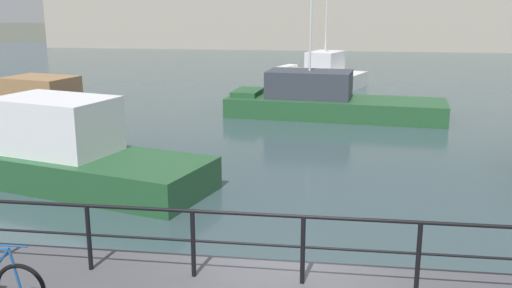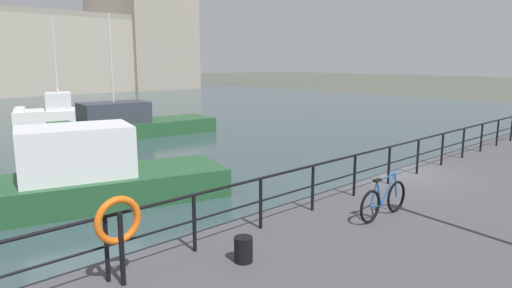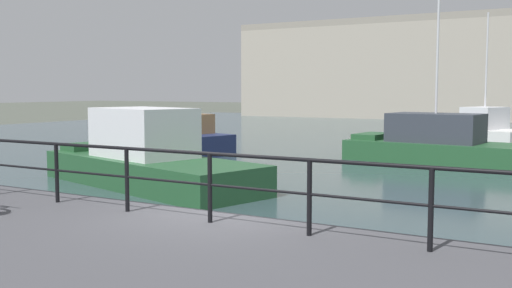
% 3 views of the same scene
% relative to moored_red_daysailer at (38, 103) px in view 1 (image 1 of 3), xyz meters
% --- Properties ---
extents(water_basin, '(80.00, 60.00, 0.01)m').
position_rel_moored_red_daysailer_xyz_m(water_basin, '(12.20, 15.41, -0.76)').
color(water_basin, '#33474C').
rests_on(water_basin, ground_plane).
extents(moored_red_daysailer, '(6.27, 3.84, 1.90)m').
position_rel_moored_red_daysailer_xyz_m(moored_red_daysailer, '(0.00, 0.00, 0.00)').
color(moored_red_daysailer, navy).
rests_on(moored_red_daysailer, water_basin).
extents(moored_blue_motorboat, '(5.92, 4.54, 7.29)m').
position_rel_moored_red_daysailer_xyz_m(moored_blue_motorboat, '(11.88, 12.25, -0.02)').
color(moored_blue_motorboat, white).
rests_on(moored_blue_motorboat, water_basin).
extents(moored_cabin_cruiser, '(8.94, 4.99, 2.46)m').
position_rel_moored_red_daysailer_xyz_m(moored_cabin_cruiser, '(5.22, -8.37, 0.11)').
color(moored_cabin_cruiser, '#23512D').
rests_on(moored_cabin_cruiser, water_basin).
extents(moored_harbor_tender, '(9.85, 3.85, 6.96)m').
position_rel_moored_red_daysailer_xyz_m(moored_harbor_tender, '(12.47, 2.39, -0.02)').
color(moored_harbor_tender, '#23512D').
rests_on(moored_harbor_tender, water_basin).
extents(quay_railing, '(23.16, 0.07, 1.08)m').
position_rel_moored_red_daysailer_xyz_m(quay_railing, '(12.51, -15.54, 1.00)').
color(quay_railing, black).
rests_on(quay_railing, quay_promenade).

